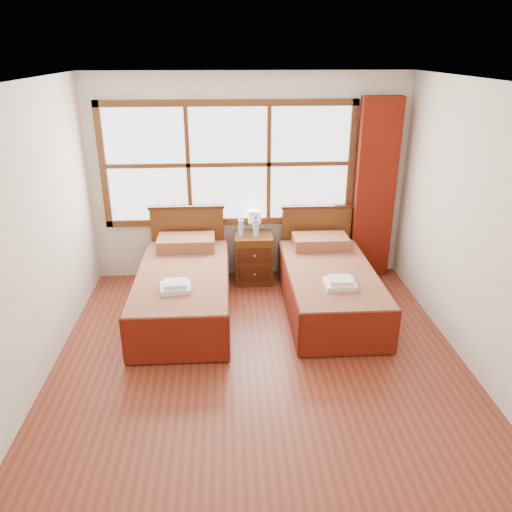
{
  "coord_description": "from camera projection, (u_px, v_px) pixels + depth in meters",
  "views": [
    {
      "loc": [
        -0.28,
        -3.96,
        2.85
      ],
      "look_at": [
        -0.0,
        0.7,
        0.89
      ],
      "focal_mm": 35.0,
      "sensor_mm": 36.0,
      "label": 1
    }
  ],
  "objects": [
    {
      "name": "floor",
      "position": [
        260.0,
        370.0,
        4.76
      ],
      "size": [
        4.5,
        4.5,
        0.0
      ],
      "primitive_type": "plane",
      "color": "brown",
      "rests_on": "ground"
    },
    {
      "name": "ceiling",
      "position": [
        262.0,
        83.0,
        3.75
      ],
      "size": [
        4.5,
        4.5,
        0.0
      ],
      "primitive_type": "plane",
      "rotation": [
        3.14,
        0.0,
        0.0
      ],
      "color": "white",
      "rests_on": "wall_back"
    },
    {
      "name": "wall_back",
      "position": [
        249.0,
        179.0,
        6.33
      ],
      "size": [
        4.0,
        0.0,
        4.0
      ],
      "primitive_type": "plane",
      "rotation": [
        1.57,
        0.0,
        0.0
      ],
      "color": "silver",
      "rests_on": "floor"
    },
    {
      "name": "wall_left",
      "position": [
        21.0,
        249.0,
        4.15
      ],
      "size": [
        0.0,
        4.5,
        4.5
      ],
      "primitive_type": "plane",
      "rotation": [
        1.57,
        0.0,
        1.57
      ],
      "color": "silver",
      "rests_on": "floor"
    },
    {
      "name": "wall_right",
      "position": [
        488.0,
        239.0,
        4.37
      ],
      "size": [
        0.0,
        4.5,
        4.5
      ],
      "primitive_type": "plane",
      "rotation": [
        1.57,
        0.0,
        -1.57
      ],
      "color": "silver",
      "rests_on": "floor"
    },
    {
      "name": "window",
      "position": [
        229.0,
        165.0,
        6.2
      ],
      "size": [
        3.16,
        0.06,
        1.56
      ],
      "color": "white",
      "rests_on": "wall_back"
    },
    {
      "name": "curtain",
      "position": [
        375.0,
        190.0,
        6.34
      ],
      "size": [
        0.5,
        0.16,
        2.3
      ],
      "primitive_type": "cube",
      "color": "maroon",
      "rests_on": "wall_back"
    },
    {
      "name": "bed_left",
      "position": [
        184.0,
        288.0,
        5.7
      ],
      "size": [
        1.03,
        2.05,
        1.0
      ],
      "color": "#3D1C0C",
      "rests_on": "floor"
    },
    {
      "name": "bed_right",
      "position": [
        329.0,
        285.0,
        5.8
      ],
      "size": [
        1.0,
        2.02,
        0.97
      ],
      "color": "#3D1C0C",
      "rests_on": "floor"
    },
    {
      "name": "nightstand",
      "position": [
        253.0,
        258.0,
        6.48
      ],
      "size": [
        0.48,
        0.47,
        0.64
      ],
      "color": "#582F13",
      "rests_on": "floor"
    },
    {
      "name": "towels_left",
      "position": [
        175.0,
        286.0,
        5.14
      ],
      "size": [
        0.34,
        0.3,
        0.09
      ],
      "rotation": [
        0.0,
        0.0,
        0.1
      ],
      "color": "white",
      "rests_on": "bed_left"
    },
    {
      "name": "towels_right",
      "position": [
        340.0,
        283.0,
        5.25
      ],
      "size": [
        0.33,
        0.29,
        0.1
      ],
      "rotation": [
        0.0,
        0.0,
        -0.01
      ],
      "color": "white",
      "rests_on": "bed_right"
    },
    {
      "name": "lamp",
      "position": [
        255.0,
        217.0,
        6.31
      ],
      "size": [
        0.16,
        0.16,
        0.31
      ],
      "color": "gold",
      "rests_on": "nightstand"
    },
    {
      "name": "bottle_near",
      "position": [
        241.0,
        228.0,
        6.27
      ],
      "size": [
        0.06,
        0.06,
        0.25
      ],
      "color": "silver",
      "rests_on": "nightstand"
    },
    {
      "name": "bottle_far",
      "position": [
        256.0,
        228.0,
        6.24
      ],
      "size": [
        0.07,
        0.07,
        0.27
      ],
      "color": "silver",
      "rests_on": "nightstand"
    }
  ]
}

